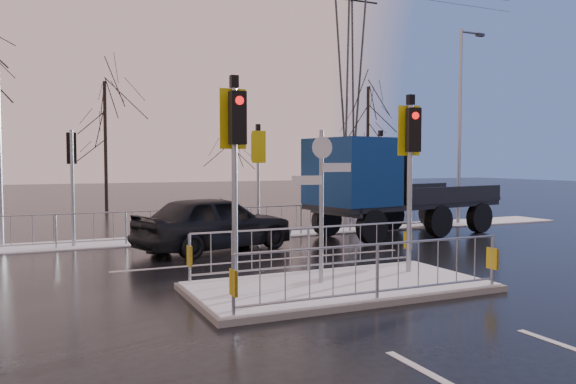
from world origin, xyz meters
name	(u,v)px	position (x,y,z in m)	size (l,w,h in m)	color
ground	(339,290)	(0.00, 0.00, 0.00)	(120.00, 120.00, 0.00)	black
snow_verge	(214,237)	(0.00, 8.60, 0.02)	(30.00, 2.00, 0.04)	white
lane_markings	(347,294)	(0.00, -0.33, 0.00)	(8.00, 11.38, 0.01)	silver
traffic_island	(338,271)	(-0.01, 0.01, 0.39)	(6.00, 3.04, 4.15)	#63635F
far_kerb_fixtures	(227,209)	(0.29, 8.09, 1.02)	(18.00, 0.65, 3.83)	#8F959C
car_far_lane	(215,223)	(-0.79, 5.89, 0.82)	(1.92, 4.78, 1.63)	black
flatbed_truck	(374,185)	(4.97, 6.36, 1.78)	(7.56, 3.80, 3.35)	black
tree_far_a	(105,120)	(-2.00, 22.00, 4.82)	(3.75, 3.75, 7.08)	black
tree_far_b	(234,136)	(6.00, 24.00, 4.18)	(3.25, 3.25, 6.14)	black
tree_far_c	(368,121)	(14.00, 21.00, 5.15)	(4.00, 4.00, 7.55)	black
street_lamp_right	(461,118)	(10.57, 8.50, 4.39)	(1.25, 0.18, 8.00)	#8F959C
street_lamp_left	(0,99)	(-6.43, 9.50, 4.49)	(1.25, 0.18, 8.20)	#8F959C
pylon_wires	(338,56)	(16.88, 30.00, 11.03)	(70.00, 2.38, 19.97)	#2D3033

